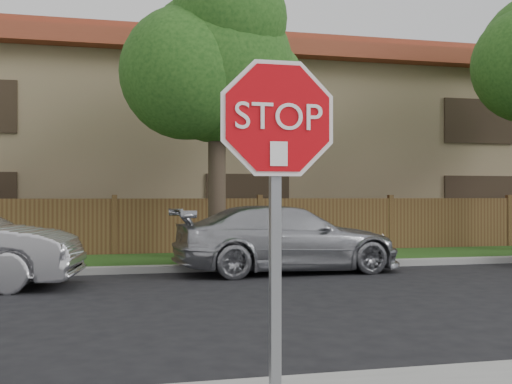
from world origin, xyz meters
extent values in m
cube|color=gray|center=(0.00, 8.15, 0.07)|extent=(70.00, 0.30, 0.15)
cube|color=#1E4714|center=(0.00, 9.80, 0.06)|extent=(70.00, 3.00, 0.12)
cube|color=#54351D|center=(0.00, 11.40, 0.80)|extent=(70.00, 0.12, 1.60)
cube|color=#98815E|center=(0.00, 17.00, 3.00)|extent=(34.00, 8.00, 6.00)
cube|color=brown|center=(0.00, 17.00, 6.25)|extent=(35.20, 9.20, 0.50)
cube|color=brown|center=(0.00, 17.00, 6.85)|extent=(33.00, 5.50, 0.70)
cylinder|color=#382B21|center=(2.50, 9.70, 1.96)|extent=(0.44, 0.44, 3.92)
sphere|color=#1B4615|center=(2.50, 9.70, 4.90)|extent=(3.80, 3.80, 3.80)
sphere|color=#1B4615|center=(3.40, 10.00, 4.34)|extent=(3.00, 3.00, 3.00)
sphere|color=#1B4615|center=(1.70, 9.30, 4.62)|extent=(3.20, 3.20, 3.20)
sphere|color=#1B4615|center=(2.70, 9.10, 5.95)|extent=(2.80, 2.80, 2.80)
cube|color=gray|center=(1.07, -1.44, 1.25)|extent=(0.06, 0.06, 2.30)
cylinder|color=white|center=(1.07, -1.50, 2.15)|extent=(1.01, 0.02, 1.01)
cylinder|color=#BC070E|center=(1.07, -1.51, 2.15)|extent=(0.93, 0.02, 0.93)
cube|color=white|center=(1.07, -1.53, 1.93)|extent=(0.11, 0.00, 0.15)
imported|color=#A9AAB0|center=(3.73, 7.60, 0.73)|extent=(5.12, 2.32, 1.46)
camera|label=1|loc=(0.12, -5.05, 1.67)|focal=42.00mm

